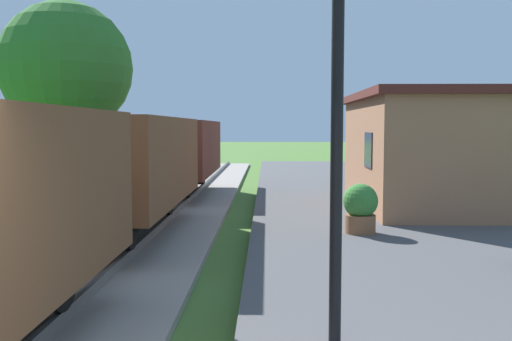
# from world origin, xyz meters

# --- Properties ---
(freight_train) EXTENTS (2.50, 19.40, 2.12)m
(freight_train) POSITION_xyz_m (-2.40, 8.41, 1.40)
(freight_train) COLOR brown
(freight_train) RESTS_ON rail_near
(station_hut) EXTENTS (3.50, 5.80, 2.78)m
(station_hut) POSITION_xyz_m (4.40, 11.72, 1.65)
(station_hut) COLOR #9E6B4C
(station_hut) RESTS_ON platform_slab
(bench_down_platform) EXTENTS (0.42, 1.50, 0.91)m
(bench_down_platform) POSITION_xyz_m (4.34, 16.09, 0.72)
(bench_down_platform) COLOR black
(bench_down_platform) RESTS_ON platform_slab
(potted_planter) EXTENTS (0.64, 0.64, 0.92)m
(potted_planter) POSITION_xyz_m (2.22, 8.15, 0.72)
(potted_planter) COLOR brown
(potted_planter) RESTS_ON platform_slab
(lamp_post_near) EXTENTS (0.28, 0.28, 3.70)m
(lamp_post_near) POSITION_xyz_m (1.11, 2.76, 2.80)
(lamp_post_near) COLOR black
(lamp_post_near) RESTS_ON platform_slab
(tree_field_left) EXTENTS (4.28, 4.28, 6.26)m
(tree_field_left) POSITION_xyz_m (-6.04, 16.29, 4.12)
(tree_field_left) COLOR #4C3823
(tree_field_left) RESTS_ON ground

